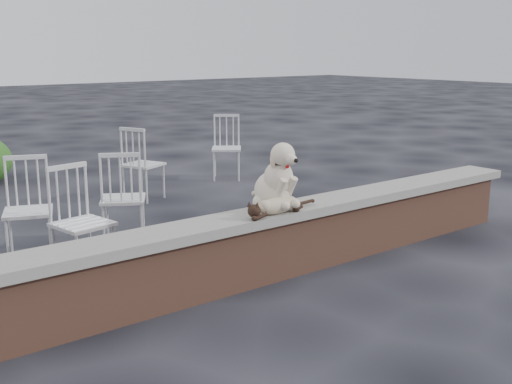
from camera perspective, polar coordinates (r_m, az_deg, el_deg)
ground at (r=5.44m, az=1.41°, el=-7.56°), size 60.00×60.00×0.00m
brick_wall at (r=5.36m, az=1.42°, el=-5.05°), size 6.00×0.30×0.50m
capstone at (r=5.28m, az=1.44°, el=-2.06°), size 6.20×0.40×0.08m
dog at (r=5.25m, az=1.54°, el=1.58°), size 0.39×0.51×0.58m
cat at (r=5.14m, az=1.90°, el=-1.13°), size 0.91×0.24×0.15m
chair_d at (r=9.35m, az=-2.68°, el=4.04°), size 0.78×0.78×0.94m
chair_a at (r=5.51m, az=-15.36°, el=-2.62°), size 0.65×0.65×0.94m
chair_b at (r=6.07m, az=-19.84°, el=-1.52°), size 0.72×0.72×0.94m
chair_e at (r=8.17m, az=-10.12°, el=2.57°), size 0.74×0.74×0.94m
chair_c at (r=6.33m, az=-11.89°, el=-0.47°), size 0.77×0.77×0.94m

